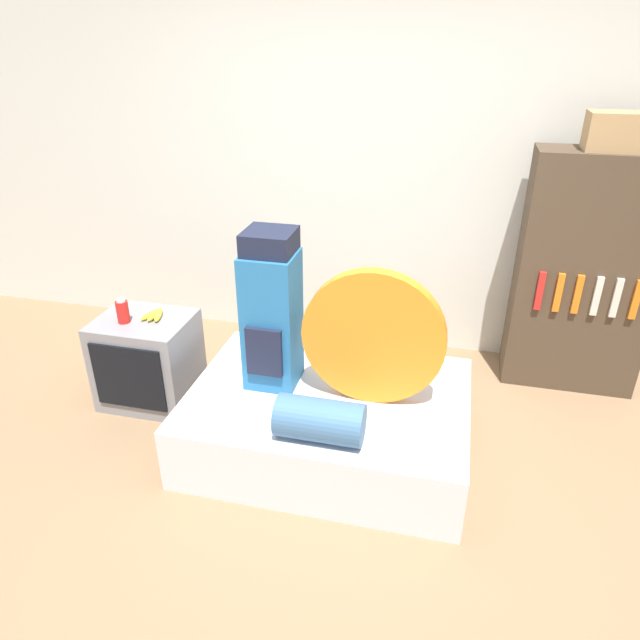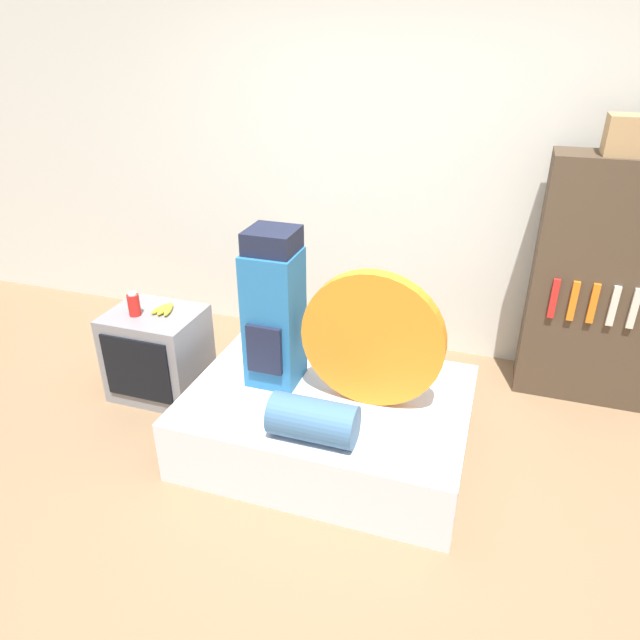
% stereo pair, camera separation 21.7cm
% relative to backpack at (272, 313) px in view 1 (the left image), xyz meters
% --- Properties ---
extents(ground_plane, '(16.00, 16.00, 0.00)m').
position_rel_backpack_xyz_m(ground_plane, '(0.35, -0.56, -0.81)').
color(ground_plane, '#846647').
extents(wall_back, '(8.00, 0.05, 2.60)m').
position_rel_backpack_xyz_m(wall_back, '(0.35, 1.33, 0.49)').
color(wall_back, silver).
rests_on(wall_back, ground_plane).
extents(bed, '(1.54, 1.12, 0.37)m').
position_rel_backpack_xyz_m(bed, '(0.33, -0.05, -0.62)').
color(bed, silver).
rests_on(bed, ground_plane).
extents(backpack, '(0.28, 0.31, 0.90)m').
position_rel_backpack_xyz_m(backpack, '(0.00, 0.00, 0.00)').
color(backpack, '#23669E').
rests_on(backpack, bed).
extents(tent_bag, '(0.76, 0.08, 0.76)m').
position_rel_backpack_xyz_m(tent_bag, '(0.57, -0.05, -0.06)').
color(tent_bag, orange).
rests_on(tent_bag, bed).
extents(sleeping_roll, '(0.43, 0.22, 0.22)m').
position_rel_backpack_xyz_m(sleeping_roll, '(0.38, -0.45, -0.33)').
color(sleeping_roll, '#3D668E').
rests_on(sleeping_roll, bed).
extents(television, '(0.58, 0.48, 0.58)m').
position_rel_backpack_xyz_m(television, '(-0.90, 0.15, -0.52)').
color(television, gray).
rests_on(television, ground_plane).
extents(canister, '(0.07, 0.07, 0.16)m').
position_rel_backpack_xyz_m(canister, '(-0.98, 0.09, -0.15)').
color(canister, red).
rests_on(canister, television).
extents(banana_bunch, '(0.14, 0.18, 0.04)m').
position_rel_backpack_xyz_m(banana_bunch, '(-0.83, 0.19, -0.20)').
color(banana_bunch, yellow).
rests_on(banana_bunch, television).
extents(bookshelf, '(0.83, 0.36, 1.56)m').
position_rel_backpack_xyz_m(bookshelf, '(1.76, 1.05, -0.03)').
color(bookshelf, '#473828').
rests_on(bookshelf, ground_plane).
extents(cardboard_box, '(0.42, 0.21, 0.21)m').
position_rel_backpack_xyz_m(cardboard_box, '(1.80, 1.03, 0.86)').
color(cardboard_box, '#A88456').
rests_on(cardboard_box, bookshelf).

